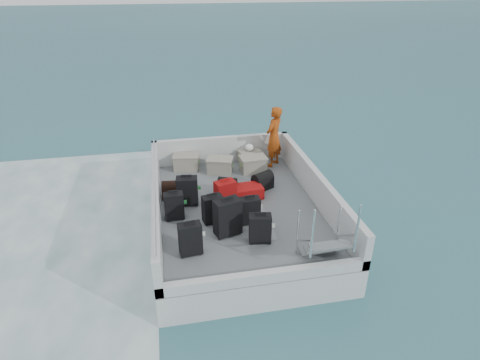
# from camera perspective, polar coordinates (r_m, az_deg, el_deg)

# --- Properties ---
(ground) EXTENTS (160.00, 160.00, 0.00)m
(ground) POSITION_cam_1_polar(r_m,az_deg,el_deg) (9.07, -0.22, -7.17)
(ground) COLOR navy
(ground) RESTS_ON ground
(wake_foam) EXTENTS (10.00, 10.00, 0.00)m
(wake_foam) POSITION_cam_1_polar(r_m,az_deg,el_deg) (9.58, -30.11, -9.33)
(wake_foam) COLOR white
(wake_foam) RESTS_ON ground
(ferry_hull) EXTENTS (3.60, 5.00, 0.60)m
(ferry_hull) POSITION_cam_1_polar(r_m,az_deg,el_deg) (8.91, -0.22, -5.57)
(ferry_hull) COLOR silver
(ferry_hull) RESTS_ON ground
(deck) EXTENTS (3.30, 4.70, 0.02)m
(deck) POSITION_cam_1_polar(r_m,az_deg,el_deg) (8.74, -0.22, -3.86)
(deck) COLOR slate
(deck) RESTS_ON ferry_hull
(deck_fittings) EXTENTS (3.60, 5.00, 0.90)m
(deck_fittings) POSITION_cam_1_polar(r_m,az_deg,el_deg) (8.34, 2.53, -2.49)
(deck_fittings) COLOR #BBC0C0
(deck_fittings) RESTS_ON deck
(suitcase_0) EXTENTS (0.43, 0.27, 0.63)m
(suitcase_0) POSITION_cam_1_polar(r_m,az_deg,el_deg) (7.24, -7.08, -8.38)
(suitcase_0) COLOR black
(suitcase_0) RESTS_ON deck
(suitcase_1) EXTENTS (0.40, 0.24, 0.59)m
(suitcase_1) POSITION_cam_1_polar(r_m,az_deg,el_deg) (8.28, -9.36, -3.71)
(suitcase_1) COLOR black
(suitcase_1) RESTS_ON deck
(suitcase_2) EXTENTS (0.48, 0.32, 0.65)m
(suitcase_2) POSITION_cam_1_polar(r_m,az_deg,el_deg) (8.74, -7.51, -1.59)
(suitcase_2) COLOR black
(suitcase_2) RESTS_ON deck
(suitcase_3) EXTENTS (0.56, 0.42, 0.76)m
(suitcase_3) POSITION_cam_1_polar(r_m,az_deg,el_deg) (7.67, -1.79, -5.35)
(suitcase_3) COLOR black
(suitcase_3) RESTS_ON deck
(suitcase_4) EXTENTS (0.44, 0.32, 0.60)m
(suitcase_4) POSITION_cam_1_polar(r_m,az_deg,el_deg) (8.09, -3.91, -4.19)
(suitcase_4) COLOR black
(suitcase_4) RESTS_ON deck
(suitcase_5) EXTENTS (0.49, 0.38, 0.60)m
(suitcase_5) POSITION_cam_1_polar(r_m,az_deg,el_deg) (8.61, -2.12, -2.02)
(suitcase_5) COLOR #960D0B
(suitcase_5) RESTS_ON deck
(suitcase_6) EXTENTS (0.45, 0.31, 0.57)m
(suitcase_6) POSITION_cam_1_polar(r_m,az_deg,el_deg) (7.52, 2.87, -6.94)
(suitcase_6) COLOR black
(suitcase_6) RESTS_ON deck
(suitcase_7) EXTENTS (0.42, 0.26, 0.57)m
(suitcase_7) POSITION_cam_1_polar(r_m,az_deg,el_deg) (8.04, 1.36, -4.41)
(suitcase_7) COLOR black
(suitcase_7) RESTS_ON deck
(suitcase_8) EXTENTS (0.72, 0.52, 0.27)m
(suitcase_8) POSITION_cam_1_polar(r_m,az_deg,el_deg) (9.04, 0.98, -1.67)
(suitcase_8) COLOR #960D0B
(suitcase_8) RESTS_ON deck
(duffel_0) EXTENTS (0.50, 0.35, 0.32)m
(duffel_0) POSITION_cam_1_polar(r_m,az_deg,el_deg) (9.13, -9.50, -1.61)
(duffel_0) COLOR black
(duffel_0) RESTS_ON deck
(duffel_1) EXTENTS (0.50, 0.44, 0.32)m
(duffel_1) POSITION_cam_1_polar(r_m,az_deg,el_deg) (9.15, -1.82, -1.15)
(duffel_1) COLOR black
(duffel_1) RESTS_ON deck
(duffel_2) EXTENTS (0.56, 0.49, 0.32)m
(duffel_2) POSITION_cam_1_polar(r_m,az_deg,el_deg) (9.41, 3.22, -0.33)
(duffel_2) COLOR black
(duffel_2) RESTS_ON deck
(crate_0) EXTENTS (0.68, 0.52, 0.37)m
(crate_0) POSITION_cam_1_polar(r_m,az_deg,el_deg) (10.43, -7.65, 2.50)
(crate_0) COLOR gray
(crate_0) RESTS_ON deck
(crate_1) EXTENTS (0.70, 0.58, 0.36)m
(crate_1) POSITION_cam_1_polar(r_m,az_deg,el_deg) (10.17, -2.87, 2.01)
(crate_1) COLOR gray
(crate_1) RESTS_ON deck
(crate_2) EXTENTS (0.61, 0.50, 0.32)m
(crate_2) POSITION_cam_1_polar(r_m,az_deg,el_deg) (10.71, 1.33, 3.28)
(crate_2) COLOR gray
(crate_2) RESTS_ON deck
(crate_3) EXTENTS (0.65, 0.47, 0.37)m
(crate_3) POSITION_cam_1_polar(r_m,az_deg,el_deg) (10.21, 1.89, 2.19)
(crate_3) COLOR gray
(crate_3) RESTS_ON deck
(yellow_bag) EXTENTS (0.28, 0.26, 0.22)m
(yellow_bag) POSITION_cam_1_polar(r_m,az_deg,el_deg) (10.41, 2.89, 2.21)
(yellow_bag) COLOR yellow
(yellow_bag) RESTS_ON deck
(white_bag) EXTENTS (0.24, 0.24, 0.18)m
(white_bag) POSITION_cam_1_polar(r_m,az_deg,el_deg) (10.61, 1.34, 4.52)
(white_bag) COLOR white
(white_bag) RESTS_ON crate_2
(passenger) EXTENTS (0.68, 0.68, 1.58)m
(passenger) POSITION_cam_1_polar(r_m,az_deg,el_deg) (10.37, 4.84, 6.13)
(passenger) COLOR #E35915
(passenger) RESTS_ON deck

